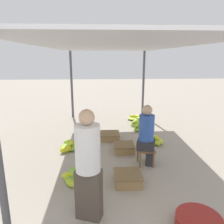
# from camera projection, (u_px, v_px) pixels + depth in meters

# --- Properties ---
(canopy_post_back_left) EXTENTS (0.08, 0.08, 2.36)m
(canopy_post_back_left) POSITION_uv_depth(u_px,v_px,m) (72.00, 85.00, 7.78)
(canopy_post_back_left) COLOR #4C4C51
(canopy_post_back_left) RESTS_ON ground
(canopy_post_back_right) EXTENTS (0.08, 0.08, 2.36)m
(canopy_post_back_right) POSITION_uv_depth(u_px,v_px,m) (143.00, 84.00, 7.93)
(canopy_post_back_right) COLOR #4C4C51
(canopy_post_back_right) RESTS_ON ground
(canopy_tarp) EXTENTS (2.99, 6.25, 0.04)m
(canopy_tarp) POSITION_uv_depth(u_px,v_px,m) (113.00, 46.00, 4.73)
(canopy_tarp) COLOR #B2B2B7
(canopy_tarp) RESTS_ON canopy_post_front_left
(vendor_foreground) EXTENTS (0.41, 0.41, 1.53)m
(vendor_foreground) POSITION_uv_depth(u_px,v_px,m) (88.00, 164.00, 2.83)
(vendor_foreground) COLOR #4C4238
(vendor_foreground) RESTS_ON ground
(stool) EXTENTS (0.34, 0.34, 0.35)m
(stool) POSITION_uv_depth(u_px,v_px,m) (146.00, 151.00, 4.44)
(stool) COLOR brown
(stool) RESTS_ON ground
(vendor_seated) EXTENTS (0.43, 0.43, 1.25)m
(vendor_seated) POSITION_uv_depth(u_px,v_px,m) (147.00, 135.00, 4.36)
(vendor_seated) COLOR #2D2D33
(vendor_seated) RESTS_ON ground
(basin_black) EXTENTS (0.59, 0.59, 0.17)m
(basin_black) POSITION_uv_depth(u_px,v_px,m) (198.00, 223.00, 2.80)
(basin_black) COLOR maroon
(basin_black) RESTS_ON ground
(banana_pile_left_0) EXTENTS (0.57, 0.55, 0.24)m
(banana_pile_left_0) POSITION_uv_depth(u_px,v_px,m) (77.00, 175.00, 3.92)
(banana_pile_left_0) COLOR #B2CC2C
(banana_pile_left_0) RESTS_ON ground
(banana_pile_left_1) EXTENTS (0.56, 0.65, 0.22)m
(banana_pile_left_1) POSITION_uv_depth(u_px,v_px,m) (72.00, 146.00, 5.24)
(banana_pile_left_1) COLOR #8BBC33
(banana_pile_left_1) RESTS_ON ground
(banana_pile_right_0) EXTENTS (0.44, 0.45, 0.23)m
(banana_pile_right_0) POSITION_uv_depth(u_px,v_px,m) (155.00, 141.00, 5.54)
(banana_pile_right_0) COLOR #C5D329
(banana_pile_right_0) RESTS_ON ground
(banana_pile_right_1) EXTENTS (0.39, 0.40, 0.27)m
(banana_pile_right_1) POSITION_uv_depth(u_px,v_px,m) (140.00, 127.00, 6.51)
(banana_pile_right_1) COLOR #ADC92D
(banana_pile_right_1) RESTS_ON ground
(banana_pile_right_2) EXTENTS (0.54, 0.47, 0.19)m
(banana_pile_right_2) POSITION_uv_depth(u_px,v_px,m) (135.00, 118.00, 7.67)
(banana_pile_right_2) COLOR yellow
(banana_pile_right_2) RESTS_ON ground
(banana_pile_right_3) EXTENTS (0.52, 0.42, 0.28)m
(banana_pile_right_3) POSITION_uv_depth(u_px,v_px,m) (138.00, 123.00, 6.98)
(banana_pile_right_3) COLOR #ABC92E
(banana_pile_right_3) RESTS_ON ground
(crate_near) EXTENTS (0.47, 0.47, 0.19)m
(crate_near) POSITION_uv_depth(u_px,v_px,m) (128.00, 178.00, 3.81)
(crate_near) COLOR #9E7A4C
(crate_near) RESTS_ON ground
(crate_mid) EXTENTS (0.47, 0.47, 0.18)m
(crate_mid) POSITION_uv_depth(u_px,v_px,m) (124.00, 148.00, 5.09)
(crate_mid) COLOR #9E7A4C
(crate_mid) RESTS_ON ground
(crate_far) EXTENTS (0.51, 0.51, 0.18)m
(crate_far) POSITION_uv_depth(u_px,v_px,m) (110.00, 136.00, 5.85)
(crate_far) COLOR #9E7A4C
(crate_far) RESTS_ON ground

